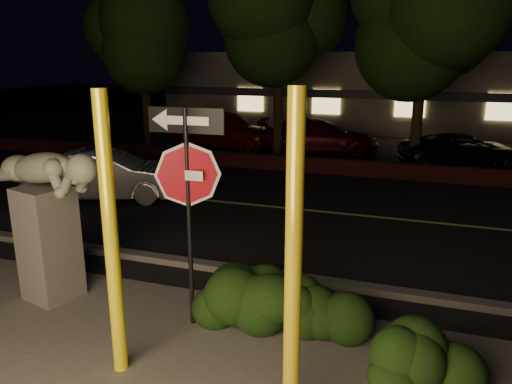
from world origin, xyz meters
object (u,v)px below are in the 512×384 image
at_px(yellow_pole_right, 293,266).
at_px(sculpture, 46,208).
at_px(yellow_pole_left, 111,240).
at_px(parked_car_darkred, 318,136).
at_px(signpost, 187,175).
at_px(parked_car_red, 223,129).
at_px(silver_sedan, 106,175).
at_px(parked_car_dark, 465,152).

bearing_deg(yellow_pole_right, sculpture, 161.57).
xyz_separation_m(yellow_pole_left, parked_car_darkred, (-0.69, 14.93, -1.05)).
bearing_deg(signpost, parked_car_darkred, 92.01).
xyz_separation_m(yellow_pole_left, parked_car_red, (-4.78, 14.86, -0.93)).
bearing_deg(parked_car_red, yellow_pole_right, -147.54).
height_order(yellow_pole_right, silver_sedan, yellow_pole_right).
relative_size(sculpture, parked_car_darkred, 0.52).
relative_size(yellow_pole_right, parked_car_dark, 0.81).
bearing_deg(parked_car_darkred, silver_sedan, 142.75).
bearing_deg(parked_car_red, parked_car_darkred, -81.65).
relative_size(yellow_pole_left, sculpture, 1.40).
distance_m(parked_car_red, parked_car_dark, 9.55).
bearing_deg(signpost, parked_car_red, 108.32).
xyz_separation_m(signpost, sculpture, (-2.47, 0.03, -0.71)).
distance_m(yellow_pole_right, parked_car_red, 16.58).
height_order(parked_car_darkred, parked_car_dark, parked_car_darkred).
distance_m(yellow_pole_left, silver_sedan, 8.15).
bearing_deg(parked_car_darkred, yellow_pole_right, 179.60).
bearing_deg(signpost, sculpture, 176.93).
xyz_separation_m(yellow_pole_left, parked_car_dark, (4.71, 13.77, -1.13)).
bearing_deg(silver_sedan, parked_car_red, -20.23).
bearing_deg(yellow_pole_left, parked_car_dark, 71.13).
height_order(sculpture, parked_car_red, sculpture).
bearing_deg(parked_car_dark, yellow_pole_right, 152.21).
bearing_deg(parked_car_darkred, sculpture, 162.72).
distance_m(yellow_pole_left, parked_car_dark, 14.60).
bearing_deg(sculpture, parked_car_dark, 75.93).
distance_m(parked_car_darkred, parked_car_dark, 5.52).
bearing_deg(silver_sedan, sculpture, -173.29).
relative_size(parked_car_red, parked_car_dark, 1.09).
bearing_deg(yellow_pole_right, parked_car_red, 115.04).
xyz_separation_m(sculpture, parked_car_darkred, (1.41, 13.62, -0.84)).
xyz_separation_m(yellow_pole_left, silver_sedan, (-4.76, 6.53, -1.06)).
bearing_deg(silver_sedan, yellow_pole_left, -164.23).
bearing_deg(parked_car_dark, parked_car_darkred, 60.24).
bearing_deg(yellow_pole_right, yellow_pole_left, 176.65).
height_order(sculpture, parked_car_darkred, sculpture).
height_order(signpost, silver_sedan, signpost).
distance_m(yellow_pole_right, parked_car_darkred, 15.38).
relative_size(yellow_pole_left, parked_car_darkred, 0.73).
height_order(yellow_pole_left, parked_car_dark, yellow_pole_left).
height_order(parked_car_red, parked_car_darkred, parked_car_red).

